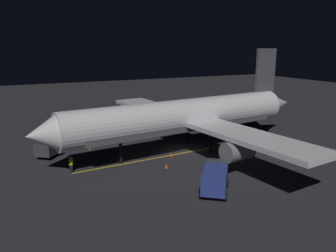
{
  "coord_description": "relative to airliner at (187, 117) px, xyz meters",
  "views": [
    {
      "loc": [
        -35.28,
        19.47,
        12.89
      ],
      "look_at": [
        0.0,
        2.0,
        3.5
      ],
      "focal_mm": 35.73,
      "sensor_mm": 36.0,
      "label": 1
    }
  ],
  "objects": [
    {
      "name": "ground_plane",
      "position": [
        -0.07,
        0.62,
        -4.45
      ],
      "size": [
        180.0,
        180.0,
        0.2
      ],
      "primitive_type": "cube",
      "color": "#26262A"
    },
    {
      "name": "apron_guide_stripe",
      "position": [
        -0.96,
        4.62,
        -4.35
      ],
      "size": [
        1.54,
        19.94,
        0.01
      ],
      "primitive_type": "cube",
      "rotation": [
        0.0,
        0.0,
        0.07
      ],
      "color": "gold",
      "rests_on": "ground_plane"
    },
    {
      "name": "airliner",
      "position": [
        0.0,
        0.0,
        0.0
      ],
      "size": [
        36.86,
        38.03,
        12.63
      ],
      "color": "white",
      "rests_on": "ground_plane"
    },
    {
      "name": "baggage_truck",
      "position": [
        6.43,
        14.86,
        -3.19
      ],
      "size": [
        6.04,
        5.41,
        2.18
      ],
      "color": "navy",
      "rests_on": "ground_plane"
    },
    {
      "name": "catering_truck",
      "position": [
        -11.63,
        3.5,
        -3.2
      ],
      "size": [
        5.87,
        5.29,
        2.17
      ],
      "color": "navy",
      "rests_on": "ground_plane"
    },
    {
      "name": "ground_crew_worker",
      "position": [
        -1.29,
        14.53,
        -3.46
      ],
      "size": [
        0.4,
        0.4,
        1.74
      ],
      "color": "black",
      "rests_on": "ground_plane"
    },
    {
      "name": "traffic_cone_near_left",
      "position": [
        -4.66,
        5.1,
        -4.1
      ],
      "size": [
        0.5,
        0.5,
        0.55
      ],
      "color": "#EA590F",
      "rests_on": "ground_plane"
    },
    {
      "name": "traffic_cone_near_right",
      "position": [
        8.55,
        9.53,
        -4.1
      ],
      "size": [
        0.5,
        0.5,
        0.55
      ],
      "color": "#EA590F",
      "rests_on": "ground_plane"
    },
    {
      "name": "traffic_cone_under_wing",
      "position": [
        -1.36,
        2.89,
        -4.1
      ],
      "size": [
        0.5,
        0.5,
        0.55
      ],
      "color": "#EA590F",
      "rests_on": "ground_plane"
    },
    {
      "name": "traffic_cone_far",
      "position": [
        5.73,
        10.91,
        -4.1
      ],
      "size": [
        0.5,
        0.5,
        0.55
      ],
      "color": "#EA590F",
      "rests_on": "ground_plane"
    }
  ]
}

